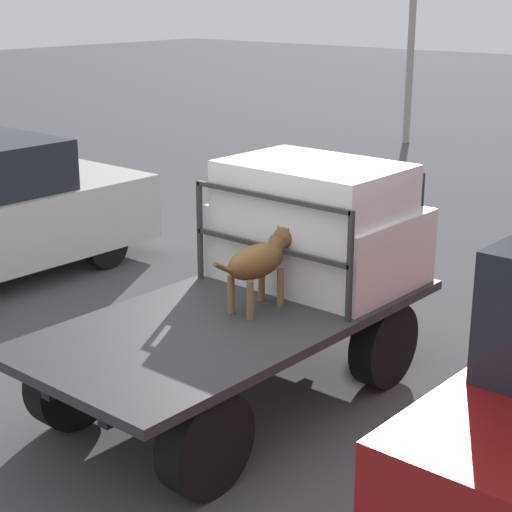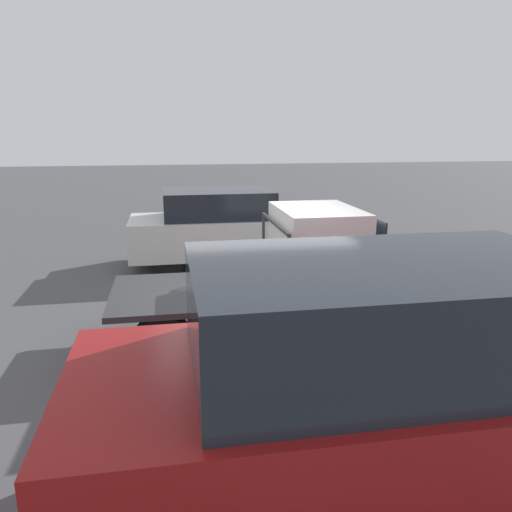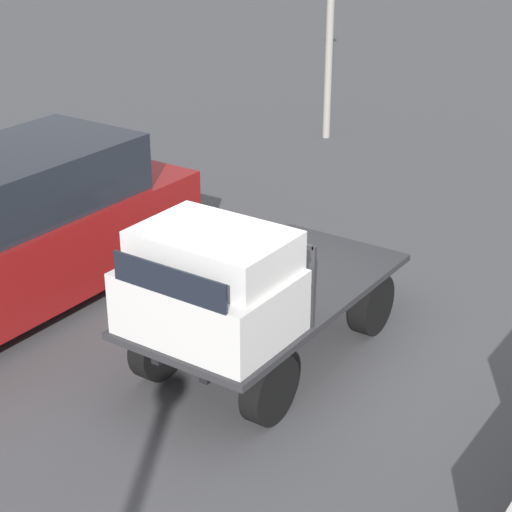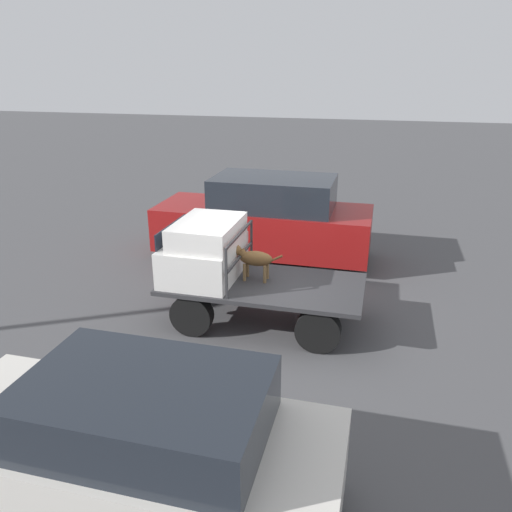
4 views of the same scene
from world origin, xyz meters
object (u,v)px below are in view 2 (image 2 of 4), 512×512
Objects in this scene: flatbed_truck at (244,303)px; dog at (261,259)px; parked_sedan at (226,227)px; parked_pickup_far at (407,391)px.

flatbed_truck is 0.71m from dog.
parked_sedan is (0.06, 4.63, -0.42)m from dog.
flatbed_truck is 3.54m from parked_pickup_far.
flatbed_truck is 0.69× the size of parked_pickup_far.
dog is 0.19× the size of parked_pickup_far.
dog is at bearing -21.98° from flatbed_truck.
dog is at bearing 97.01° from parked_pickup_far.
parked_sedan is at bearing 86.42° from flatbed_truck.
parked_sedan is 0.83× the size of parked_pickup_far.
dog is at bearing -82.40° from parked_sedan.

